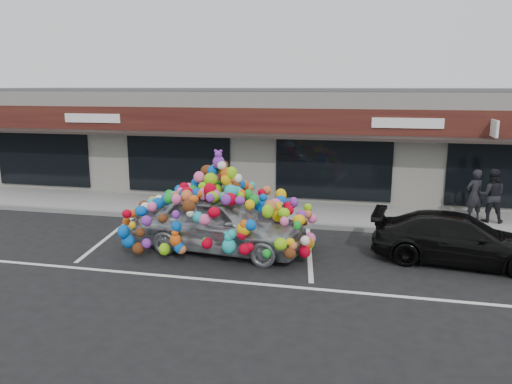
% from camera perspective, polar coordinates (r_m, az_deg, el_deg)
% --- Properties ---
extents(ground, '(90.00, 90.00, 0.00)m').
position_cam_1_polar(ground, '(14.07, -5.45, -6.26)').
color(ground, black).
rests_on(ground, ground).
extents(shop_building, '(24.00, 7.20, 4.31)m').
position_cam_1_polar(shop_building, '(21.65, 1.45, 6.10)').
color(shop_building, white).
rests_on(shop_building, ground).
extents(sidewalk, '(26.00, 3.00, 0.15)m').
position_cam_1_polar(sidewalk, '(17.74, -1.43, -2.09)').
color(sidewalk, gray).
rests_on(sidewalk, ground).
extents(kerb, '(26.00, 0.18, 0.16)m').
position_cam_1_polar(kerb, '(16.34, -2.72, -3.34)').
color(kerb, slate).
rests_on(kerb, ground).
extents(parking_stripe_left, '(0.73, 4.37, 0.01)m').
position_cam_1_polar(parking_stripe_left, '(15.51, -16.56, -4.96)').
color(parking_stripe_left, silver).
rests_on(parking_stripe_left, ground).
extents(parking_stripe_mid, '(0.73, 4.37, 0.01)m').
position_cam_1_polar(parking_stripe_mid, '(13.68, 6.11, -6.80)').
color(parking_stripe_mid, silver).
rests_on(parking_stripe_mid, ground).
extents(lane_line, '(14.00, 0.12, 0.01)m').
position_cam_1_polar(lane_line, '(11.49, 0.57, -10.50)').
color(lane_line, silver).
rests_on(lane_line, ground).
extents(toy_car, '(3.33, 5.14, 2.88)m').
position_cam_1_polar(toy_car, '(13.48, -4.07, -2.74)').
color(toy_car, '#B0B3BB').
rests_on(toy_car, ground).
extents(black_sedan, '(2.25, 4.46, 1.24)m').
position_cam_1_polar(black_sedan, '(13.64, 22.17, -4.99)').
color(black_sedan, black).
rests_on(black_sedan, ground).
extents(pedestrian_a, '(0.72, 0.63, 1.66)m').
position_cam_1_polar(pedestrian_a, '(17.41, 23.69, -0.32)').
color(pedestrian_a, black).
rests_on(pedestrian_a, sidewalk).
extents(pedestrian_b, '(0.88, 0.71, 1.71)m').
position_cam_1_polar(pedestrian_b, '(17.45, 25.29, -0.36)').
color(pedestrian_b, black).
rests_on(pedestrian_b, sidewalk).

